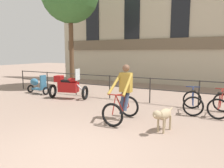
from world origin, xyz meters
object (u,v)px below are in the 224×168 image
Objects in this scene: cyclist_with_bike at (123,96)px; parked_motorcycle at (68,86)px; parked_bicycle_mid_left at (220,105)px; dog at (163,115)px; parked_bicycle_near_lamp at (193,102)px; parked_scooter at (37,85)px.

cyclist_with_bike reaches higher than parked_motorcycle.
dog is at bearing 67.85° from parked_bicycle_mid_left.
cyclist_with_bike is 3.92m from parked_motorcycle.
parked_motorcycle is 5.27m from parked_bicycle_near_lamp.
parked_bicycle_mid_left is (2.60, 1.96, -0.41)m from cyclist_with_bike.
cyclist_with_bike is at bearing 42.90° from parked_bicycle_mid_left.
parked_motorcycle is 6.13m from parked_bicycle_mid_left.
parked_motorcycle is at bearing -7.15° from parked_bicycle_near_lamp.
cyclist_with_bike is 1.66× the size of dog.
dog is 0.57× the size of parked_motorcycle.
parked_bicycle_near_lamp is 1.03× the size of parked_bicycle_mid_left.
cyclist_with_bike is 1.45× the size of parked_bicycle_mid_left.
parked_motorcycle reaches higher than parked_bicycle_mid_left.
parked_motorcycle is at bearing 8.28° from parked_bicycle_mid_left.
parked_scooter is at bearing 173.46° from dog.
dog is 2.41m from parked_bicycle_near_lamp.
cyclist_with_bike is 6.01m from parked_scooter.
parked_bicycle_mid_left reaches higher than dog.
parked_bicycle_mid_left is at bearing 38.00° from cyclist_with_bike.
parked_scooter reaches higher than dog.
parked_motorcycle is 1.49× the size of parked_bicycle_near_lamp.
parked_motorcycle is (-3.52, 1.71, -0.20)m from cyclist_with_bike.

